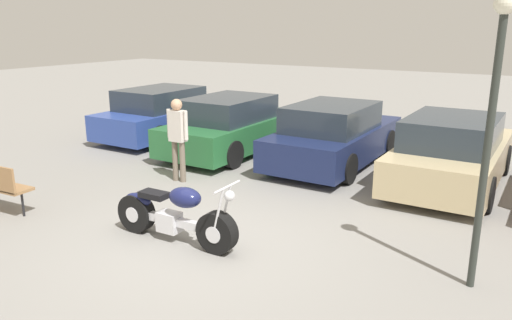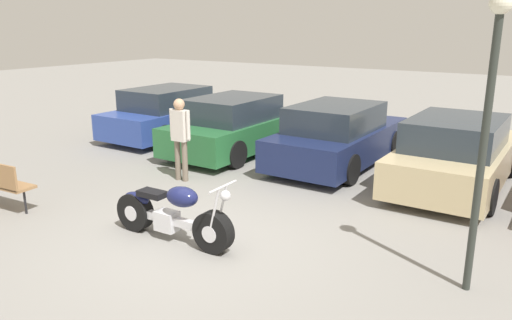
{
  "view_description": "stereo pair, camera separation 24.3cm",
  "coord_description": "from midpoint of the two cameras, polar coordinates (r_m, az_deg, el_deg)",
  "views": [
    {
      "loc": [
        4.27,
        -5.36,
        3.13
      ],
      "look_at": [
        -0.1,
        1.79,
        0.85
      ],
      "focal_mm": 35.0,
      "sensor_mm": 36.0,
      "label": 1
    },
    {
      "loc": [
        4.48,
        -5.23,
        3.13
      ],
      "look_at": [
        -0.1,
        1.79,
        0.85
      ],
      "focal_mm": 35.0,
      "sensor_mm": 36.0,
      "label": 2
    }
  ],
  "objects": [
    {
      "name": "parked_car_blue",
      "position": [
        14.52,
        -10.83,
        5.19
      ],
      "size": [
        1.89,
        4.27,
        1.42
      ],
      "color": "#2D479E",
      "rests_on": "ground_plane"
    },
    {
      "name": "ground_plane",
      "position": [
        7.55,
        -7.45,
        -9.42
      ],
      "size": [
        60.0,
        60.0,
        0.0
      ],
      "primitive_type": "plane",
      "color": "gray"
    },
    {
      "name": "motorcycle",
      "position": [
        7.53,
        -10.3,
        -6.23
      ],
      "size": [
        2.12,
        0.62,
        1.02
      ],
      "color": "black",
      "rests_on": "ground_plane"
    },
    {
      "name": "lamp_post",
      "position": [
        6.17,
        24.41,
        5.7
      ],
      "size": [
        0.25,
        0.25,
        3.47
      ],
      "color": "#2D332D",
      "rests_on": "ground_plane"
    },
    {
      "name": "parked_car_navy",
      "position": [
        11.57,
        8.32,
        2.76
      ],
      "size": [
        1.89,
        4.27,
        1.42
      ],
      "color": "#19234C",
      "rests_on": "ground_plane"
    },
    {
      "name": "parked_car_green",
      "position": [
        12.57,
        -3.25,
        3.9
      ],
      "size": [
        1.89,
        4.27,
        1.42
      ],
      "color": "#286B38",
      "rests_on": "ground_plane"
    },
    {
      "name": "person_standing",
      "position": [
        10.22,
        -9.62,
        3.07
      ],
      "size": [
        0.52,
        0.23,
        1.71
      ],
      "color": "#726656",
      "rests_on": "ground_plane"
    },
    {
      "name": "parked_car_champagne",
      "position": [
        10.61,
        20.87,
        0.77
      ],
      "size": [
        1.89,
        4.27,
        1.42
      ],
      "color": "#C6B284",
      "rests_on": "ground_plane"
    }
  ]
}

